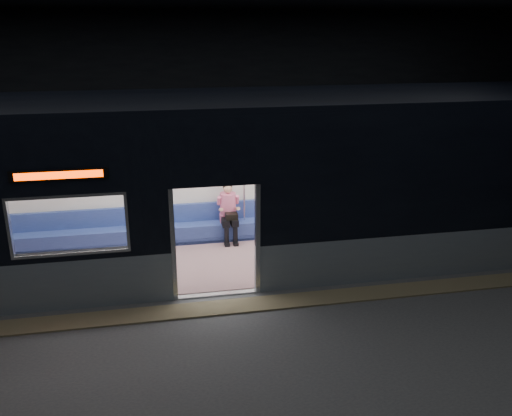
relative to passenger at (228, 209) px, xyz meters
name	(u,v)px	position (x,y,z in m)	size (l,w,h in m)	color
station_floor	(225,325)	(-0.58, -3.55, -0.78)	(24.00, 14.00, 0.01)	#47494C
station_envelope	(221,97)	(-0.58, -3.55, 2.89)	(24.00, 14.00, 5.00)	black
tactile_strip	(221,308)	(-0.58, -3.00, -0.76)	(22.80, 0.50, 0.03)	#8C7F59
metro_car	(205,175)	(-0.58, -1.00, 1.07)	(18.00, 3.04, 3.35)	gray
passenger	(228,209)	(0.00, 0.00, 0.00)	(0.38, 0.65, 1.30)	black
handbag	(232,216)	(0.04, -0.21, -0.11)	(0.26, 0.22, 0.13)	black
transit_map	(411,165)	(4.42, 0.31, 0.70)	(0.97, 0.03, 0.63)	white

